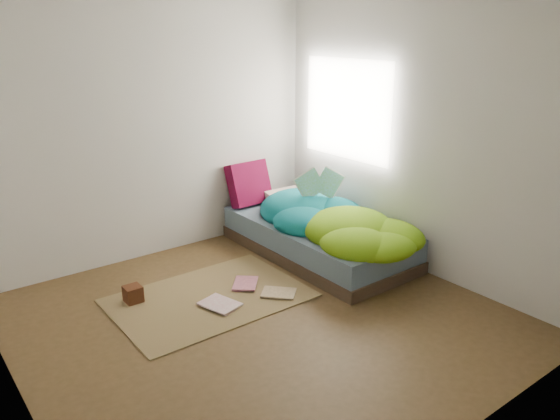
% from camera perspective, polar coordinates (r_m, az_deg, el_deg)
% --- Properties ---
extents(ground, '(3.50, 3.50, 0.00)m').
position_cam_1_polar(ground, '(4.42, -1.97, -11.32)').
color(ground, '#49361C').
rests_on(ground, ground).
extents(room_walls, '(3.54, 3.54, 2.62)m').
position_cam_1_polar(room_walls, '(3.88, -2.15, 10.04)').
color(room_walls, silver).
rests_on(room_walls, ground).
extents(bed, '(1.00, 2.00, 0.34)m').
position_cam_1_polar(bed, '(5.54, 3.94, -2.96)').
color(bed, '#33271C').
rests_on(bed, ground).
extents(duvet, '(0.96, 1.84, 0.34)m').
position_cam_1_polar(duvet, '(5.27, 5.60, -0.20)').
color(duvet, navy).
rests_on(duvet, bed).
extents(rug, '(1.60, 1.10, 0.01)m').
position_cam_1_polar(rug, '(4.75, -7.38, -9.09)').
color(rug, brown).
rests_on(rug, ground).
extents(pillow_floral, '(0.53, 0.34, 0.12)m').
position_cam_1_polar(pillow_floral, '(6.04, 1.20, 1.26)').
color(pillow_floral, white).
rests_on(pillow_floral, bed).
extents(pillow_magenta, '(0.48, 0.17, 0.47)m').
position_cam_1_polar(pillow_magenta, '(5.96, -3.26, 2.78)').
color(pillow_magenta, '#45041A').
rests_on(pillow_magenta, bed).
extents(open_book, '(0.42, 0.25, 0.26)m').
position_cam_1_polar(open_book, '(5.45, 4.17, 3.77)').
color(open_book, '#3D8F2E').
rests_on(open_book, duvet).
extents(wooden_box, '(0.14, 0.14, 0.14)m').
position_cam_1_polar(wooden_box, '(4.78, -15.10, -8.46)').
color(wooden_box, '#3A190D').
rests_on(wooden_box, rug).
extents(floor_book_a, '(0.31, 0.37, 0.02)m').
position_cam_1_polar(floor_book_a, '(4.53, -7.31, -10.33)').
color(floor_book_a, silver).
rests_on(floor_book_a, rug).
extents(floor_book_b, '(0.34, 0.34, 0.03)m').
position_cam_1_polar(floor_book_b, '(4.93, -4.85, -7.65)').
color(floor_book_b, pink).
rests_on(floor_book_b, rug).
extents(floor_book_c, '(0.35, 0.35, 0.02)m').
position_cam_1_polar(floor_book_c, '(4.66, -0.36, -9.26)').
color(floor_book_c, tan).
rests_on(floor_book_c, rug).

